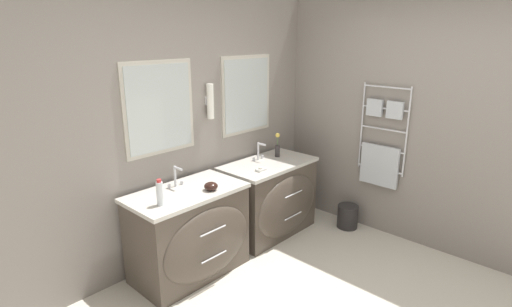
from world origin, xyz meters
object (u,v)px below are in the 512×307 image
vanity_left (191,233)px  toiletry_bottle (160,193)px  vanity_right (271,198)px  waste_bin (348,216)px  flower_vase (277,147)px  amenity_bowl (211,186)px

vanity_left → toiletry_bottle: (-0.33, -0.06, 0.51)m
vanity_right → waste_bin: 0.95m
vanity_right → waste_bin: size_ratio=3.94×
vanity_left → waste_bin: bearing=-17.5°
toiletry_bottle → flower_vase: (1.68, 0.17, 0.01)m
vanity_right → toiletry_bottle: bearing=-177.7°
vanity_right → amenity_bowl: amenity_bowl is taller
amenity_bowl → waste_bin: size_ratio=0.46×
vanity_left → amenity_bowl: 0.48m
vanity_left → toiletry_bottle: size_ratio=4.75×
toiletry_bottle → flower_vase: flower_vase is taller
vanity_left → waste_bin: (1.81, -0.57, -0.28)m
vanity_left → amenity_bowl: bearing=-35.2°
toiletry_bottle → amenity_bowl: (0.49, -0.05, -0.07)m
vanity_left → flower_vase: size_ratio=3.84×
vanity_left → flower_vase: bearing=4.7°
amenity_bowl → waste_bin: 1.86m
vanity_left → amenity_bowl: (0.16, -0.11, 0.44)m
flower_vase → waste_bin: (0.47, -0.68, -0.79)m
toiletry_bottle → waste_bin: size_ratio=0.83×
vanity_left → toiletry_bottle: toiletry_bottle is taller
flower_vase → waste_bin: flower_vase is taller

